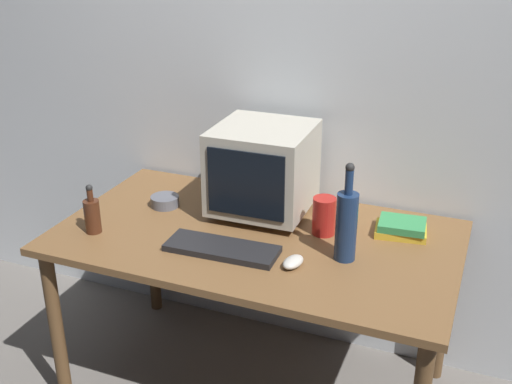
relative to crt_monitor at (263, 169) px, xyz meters
name	(u,v)px	position (x,y,z in m)	size (l,w,h in m)	color
back_wall	(300,80)	(0.05, 0.30, 0.31)	(4.00, 0.08, 2.50)	silver
desk	(256,253)	(0.05, -0.20, -0.28)	(1.55, 0.87, 0.75)	brown
crt_monitor	(263,169)	(0.00, 0.00, 0.00)	(0.39, 0.39, 0.37)	#B2AD9E
keyboard	(222,248)	(-0.02, -0.37, -0.18)	(0.42, 0.15, 0.02)	black
computer_mouse	(293,262)	(0.26, -0.38, -0.17)	(0.06, 0.10, 0.04)	beige
bottle_tall	(346,224)	(0.42, -0.25, -0.05)	(0.08, 0.08, 0.37)	navy
bottle_short	(92,215)	(-0.55, -0.42, -0.12)	(0.06, 0.06, 0.20)	#472314
book_stack	(401,228)	(0.57, 0.01, -0.16)	(0.21, 0.16, 0.06)	gold
cd_spindle	(165,201)	(-0.41, -0.10, -0.17)	(0.12, 0.12, 0.04)	#595B66
metal_canister	(324,216)	(0.29, -0.09, -0.12)	(0.09, 0.09, 0.15)	#A51E19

